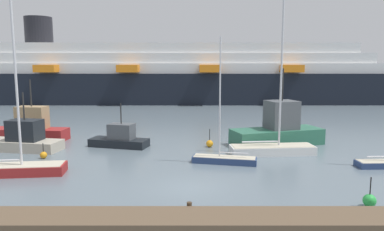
# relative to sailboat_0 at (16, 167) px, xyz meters

# --- Properties ---
(ground_plane) EXTENTS (600.00, 600.00, 0.00)m
(ground_plane) POSITION_rel_sailboat_0_xyz_m (11.72, -2.62, -0.54)
(ground_plane) COLOR slate
(dock_pier) EXTENTS (24.04, 2.30, 0.84)m
(dock_pier) POSITION_rel_sailboat_0_xyz_m (11.72, -8.14, -0.19)
(dock_pier) COLOR brown
(dock_pier) RESTS_ON ground_plane
(sailboat_0) EXTENTS (6.74, 2.45, 11.55)m
(sailboat_0) POSITION_rel_sailboat_0_xyz_m (0.00, 0.00, 0.00)
(sailboat_0) COLOR maroon
(sailboat_0) RESTS_ON ground_plane
(sailboat_1) EXTENTS (4.87, 2.13, 9.24)m
(sailboat_1) POSITION_rel_sailboat_0_xyz_m (14.24, 2.80, -0.10)
(sailboat_1) COLOR navy
(sailboat_1) RESTS_ON ground_plane
(sailboat_3) EXTENTS (6.96, 2.51, 12.57)m
(sailboat_3) POSITION_rel_sailboat_0_xyz_m (18.42, 5.53, 0.04)
(sailboat_3) COLOR white
(sailboat_3) RESTS_ON ground_plane
(fishing_boat_0) EXTENTS (7.46, 2.78, 5.83)m
(fishing_boat_0) POSITION_rel_sailboat_0_xyz_m (-3.75, 11.09, 0.61)
(fishing_boat_0) COLOR maroon
(fishing_boat_0) RESTS_ON ground_plane
(fishing_boat_1) EXTENTS (8.79, 5.25, 6.91)m
(fishing_boat_1) POSITION_rel_sailboat_0_xyz_m (19.71, 9.16, 0.79)
(fishing_boat_1) COLOR #2D6B51
(fishing_boat_1) RESTS_ON ground_plane
(fishing_boat_2) EXTENTS (6.89, 3.37, 4.94)m
(fishing_boat_2) POSITION_rel_sailboat_0_xyz_m (-2.48, 6.84, 0.41)
(fishing_boat_2) COLOR #BCB29E
(fishing_boat_2) RESTS_ON ground_plane
(fishing_boat_3) EXTENTS (5.49, 3.11, 3.88)m
(fishing_boat_3) POSITION_rel_sailboat_0_xyz_m (5.44, 8.24, 0.21)
(fishing_boat_3) COLOR black
(fishing_boat_3) RESTS_ON ground_plane
(channel_buoy_0) EXTENTS (0.53, 0.53, 1.21)m
(channel_buoy_0) POSITION_rel_sailboat_0_xyz_m (0.27, 4.16, -0.26)
(channel_buoy_0) COLOR orange
(channel_buoy_0) RESTS_ON ground_plane
(channel_buoy_1) EXTENTS (0.62, 0.62, 1.63)m
(channel_buoy_1) POSITION_rel_sailboat_0_xyz_m (13.41, 8.04, -0.21)
(channel_buoy_1) COLOR orange
(channel_buoy_1) RESTS_ON ground_plane
(channel_buoy_2) EXTENTS (0.67, 0.67, 1.58)m
(channel_buoy_2) POSITION_rel_sailboat_0_xyz_m (21.01, -5.49, -0.19)
(channel_buoy_2) COLOR green
(channel_buoy_2) RESTS_ON ground_plane
(cruise_ship) EXTENTS (101.30, 16.15, 16.10)m
(cruise_ship) POSITION_rel_sailboat_0_xyz_m (0.63, 47.27, 4.55)
(cruise_ship) COLOR black
(cruise_ship) RESTS_ON ground_plane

